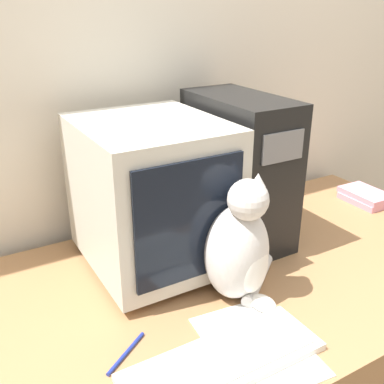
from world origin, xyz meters
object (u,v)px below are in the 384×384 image
pen (126,353)px  cat (240,249)px  keyboard (223,361)px  book_stack (366,197)px  computer_tower (238,169)px  crt_monitor (152,194)px

pen → cat: bearing=9.0°
keyboard → book_stack: (0.97, 0.44, 0.01)m
computer_tower → book_stack: computer_tower is taller
computer_tower → keyboard: 0.64m
crt_monitor → keyboard: bearing=-96.8°
computer_tower → book_stack: bearing=-3.6°
crt_monitor → computer_tower: 0.32m
keyboard → cat: 0.29m
crt_monitor → keyboard: size_ratio=0.98×
keyboard → pen: bearing=141.7°
book_stack → cat: bearing=-162.7°
computer_tower → keyboard: (-0.37, -0.48, -0.23)m
book_stack → pen: size_ratio=1.57×
computer_tower → pen: 0.68m
book_stack → pen: 1.18m
cat → pen: 0.38m
book_stack → computer_tower: bearing=176.4°
pen → computer_tower: bearing=32.2°
cat → pen: cat is taller
crt_monitor → keyboard: 0.51m
computer_tower → keyboard: bearing=-127.8°
computer_tower → pen: (-0.54, -0.34, -0.23)m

